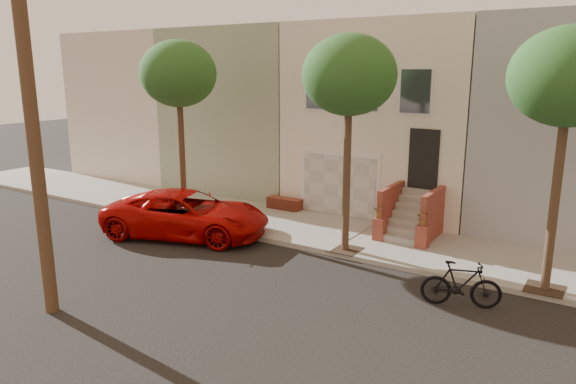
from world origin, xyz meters
The scene contains 8 objects.
ground centered at (0.00, 0.00, 0.00)m, with size 90.00×90.00×0.00m, color black.
sidewalk centered at (0.00, 5.35, 0.07)m, with size 40.00×3.70×0.15m, color gray.
house_row centered at (0.00, 11.19, 3.64)m, with size 33.10×11.70×7.00m.
tree_left centered at (-5.50, 3.90, 5.26)m, with size 2.70×2.57×6.30m.
tree_mid centered at (1.00, 3.90, 5.26)m, with size 2.70×2.57×6.30m.
tree_right centered at (6.50, 3.90, 5.26)m, with size 2.70×2.57×6.30m.
pickup_truck centered at (-4.25, 2.68, 0.76)m, with size 2.52×5.46×1.52m, color #A70504.
motorcycle centered at (4.91, 2.11, 0.55)m, with size 0.52×1.84×1.11m, color black.
Camera 1 is at (7.72, -9.89, 5.48)m, focal length 33.22 mm.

